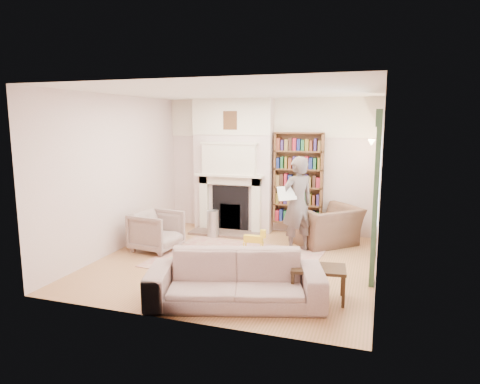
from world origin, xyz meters
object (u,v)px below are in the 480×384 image
(armchair_reading, at_px, (326,226))
(coffee_table, at_px, (318,283))
(armchair_left, at_px, (157,231))
(paraffin_heater, at_px, (213,224))
(man_reading, at_px, (297,205))
(bookcase, at_px, (298,178))
(rocking_horse, at_px, (253,242))
(sofa, at_px, (236,279))

(armchair_reading, relative_size, coffee_table, 1.61)
(armchair_left, distance_m, paraffin_heater, 1.32)
(man_reading, bearing_deg, armchair_reading, -170.31)
(bookcase, xyz_separation_m, man_reading, (0.21, -1.21, -0.31))
(paraffin_heater, bearing_deg, rocking_horse, -37.37)
(paraffin_heater, bearing_deg, man_reading, -13.08)
(armchair_reading, relative_size, sofa, 0.50)
(bookcase, xyz_separation_m, rocking_horse, (-0.48, -1.64, -0.95))
(armchair_reading, bearing_deg, paraffin_heater, -39.23)
(armchair_left, relative_size, paraffin_heater, 1.43)
(man_reading, height_order, rocking_horse, man_reading)
(bookcase, relative_size, paraffin_heater, 3.36)
(armchair_left, distance_m, man_reading, 2.60)
(man_reading, distance_m, paraffin_heater, 1.94)
(armchair_left, xyz_separation_m, man_reading, (2.44, 0.73, 0.50))
(sofa, bearing_deg, armchair_reading, 59.20)
(armchair_left, distance_m, coffee_table, 3.37)
(armchair_reading, height_order, coffee_table, armchair_reading)
(rocking_horse, bearing_deg, armchair_reading, 38.28)
(armchair_reading, height_order, man_reading, man_reading)
(coffee_table, distance_m, rocking_horse, 2.11)
(bookcase, height_order, paraffin_heater, bookcase)
(armchair_reading, relative_size, man_reading, 0.65)
(coffee_table, bearing_deg, armchair_reading, 88.10)
(armchair_reading, height_order, rocking_horse, armchair_reading)
(paraffin_heater, bearing_deg, coffee_table, -44.73)
(sofa, distance_m, man_reading, 2.55)
(man_reading, height_order, paraffin_heater, man_reading)
(rocking_horse, bearing_deg, sofa, -83.53)
(coffee_table, bearing_deg, sofa, -162.70)
(armchair_reading, distance_m, rocking_horse, 1.54)
(man_reading, xyz_separation_m, paraffin_heater, (-1.80, 0.42, -0.59))
(coffee_table, bearing_deg, rocking_horse, 123.64)
(armchair_reading, xyz_separation_m, rocking_horse, (-1.14, -1.03, -0.14))
(armchair_reading, distance_m, paraffin_heater, 2.26)
(bookcase, relative_size, coffee_table, 2.64)
(bookcase, distance_m, armchair_left, 3.07)
(armchair_left, relative_size, coffee_table, 1.12)
(bookcase, relative_size, rocking_horse, 3.56)
(bookcase, distance_m, armchair_reading, 1.21)
(bookcase, bearing_deg, rocking_horse, -106.29)
(armchair_reading, bearing_deg, man_reading, 9.25)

